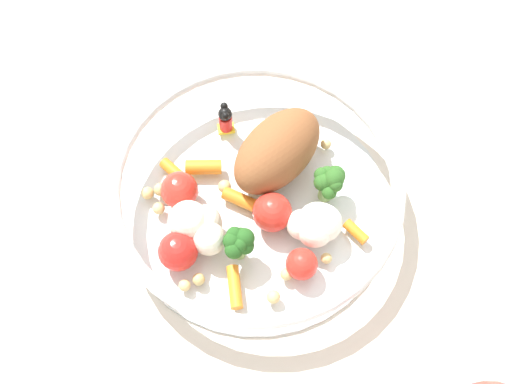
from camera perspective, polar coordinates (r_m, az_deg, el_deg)
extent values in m
plane|color=silver|center=(0.54, 1.22, -1.26)|extent=(2.40, 2.40, 0.00)
cylinder|color=white|center=(0.54, 0.00, -1.10)|extent=(0.23, 0.23, 0.01)
torus|color=white|center=(0.50, 0.00, 0.94)|extent=(0.24, 0.24, 0.01)
ellipsoid|color=brown|center=(0.53, 1.99, 3.83)|extent=(0.11, 0.10, 0.05)
cylinder|color=#7FAD5B|center=(0.50, -1.54, -5.36)|extent=(0.01, 0.01, 0.02)
sphere|color=#23561E|center=(0.49, -2.22, -4.54)|extent=(0.01, 0.01, 0.01)
sphere|color=#23561E|center=(0.49, -2.04, -5.33)|extent=(0.02, 0.02, 0.02)
sphere|color=#23561E|center=(0.48, -1.45, -4.88)|extent=(0.01, 0.01, 0.01)
sphere|color=#23561E|center=(0.49, -0.99, -4.99)|extent=(0.01, 0.01, 0.01)
sphere|color=#23561E|center=(0.49, -1.08, -4.29)|extent=(0.02, 0.02, 0.02)
sphere|color=#23561E|center=(0.49, -1.46, -4.09)|extent=(0.01, 0.01, 0.01)
sphere|color=#23561E|center=(0.49, -2.01, -3.97)|extent=(0.01, 0.01, 0.01)
cylinder|color=#7FAD5B|center=(0.53, 6.45, 0.10)|extent=(0.01, 0.01, 0.02)
sphere|color=#2D6023|center=(0.52, 6.12, 0.98)|extent=(0.01, 0.01, 0.01)
sphere|color=#2D6023|center=(0.51, 6.42, 0.61)|extent=(0.01, 0.01, 0.01)
sphere|color=#2D6023|center=(0.51, 6.78, 0.00)|extent=(0.01, 0.01, 0.01)
sphere|color=#2D6023|center=(0.51, 7.37, 0.66)|extent=(0.01, 0.01, 0.01)
sphere|color=#2D6023|center=(0.51, 7.20, 1.21)|extent=(0.02, 0.02, 0.02)
sphere|color=#2D6023|center=(0.52, 7.34, 1.52)|extent=(0.02, 0.02, 0.02)
sphere|color=#2D6023|center=(0.52, 6.59, 1.63)|extent=(0.01, 0.01, 0.01)
sphere|color=#2D6023|center=(0.52, 6.08, 1.57)|extent=(0.01, 0.01, 0.01)
sphere|color=silver|center=(0.50, -6.23, -2.68)|extent=(0.03, 0.03, 0.03)
sphere|color=silver|center=(0.50, -4.35, -4.33)|extent=(0.03, 0.03, 0.03)
sphere|color=silver|center=(0.51, -4.55, -2.97)|extent=(0.03, 0.03, 0.03)
sphere|color=silver|center=(0.51, -4.73, -2.67)|extent=(0.03, 0.03, 0.03)
sphere|color=white|center=(0.51, 4.24, -3.02)|extent=(0.03, 0.03, 0.03)
sphere|color=white|center=(0.50, 5.47, -3.49)|extent=(0.03, 0.03, 0.03)
sphere|color=white|center=(0.51, 5.98, -3.46)|extent=(0.02, 0.02, 0.02)
sphere|color=white|center=(0.51, 6.18, -2.86)|extent=(0.03, 0.03, 0.03)
sphere|color=white|center=(0.51, 5.94, -2.73)|extent=(0.03, 0.03, 0.03)
sphere|color=white|center=(0.51, 5.66, -2.74)|extent=(0.03, 0.03, 0.03)
cube|color=yellow|center=(0.57, -2.77, 5.88)|extent=(0.02, 0.01, 0.00)
cylinder|color=red|center=(0.56, -2.82, 6.44)|extent=(0.01, 0.01, 0.02)
sphere|color=black|center=(0.55, -2.88, 7.22)|extent=(0.01, 0.01, 0.01)
sphere|color=black|center=(0.54, -2.83, 7.03)|extent=(0.01, 0.01, 0.01)
sphere|color=black|center=(0.55, -2.97, 7.92)|extent=(0.01, 0.01, 0.01)
cylinder|color=orange|center=(0.52, 9.21, -3.64)|extent=(0.02, 0.02, 0.01)
cylinder|color=orange|center=(0.54, -4.86, 2.30)|extent=(0.03, 0.02, 0.01)
cylinder|color=orange|center=(0.57, 4.06, 6.46)|extent=(0.03, 0.02, 0.01)
cylinder|color=orange|center=(0.53, -1.23, -1.03)|extent=(0.04, 0.03, 0.01)
cylinder|color=orange|center=(0.50, -1.99, -8.77)|extent=(0.01, 0.04, 0.01)
cylinder|color=orange|center=(0.54, -7.38, 1.72)|extent=(0.03, 0.03, 0.01)
sphere|color=red|center=(0.50, -7.21, -5.44)|extent=(0.03, 0.03, 0.03)
sphere|color=red|center=(0.52, -7.10, 0.18)|extent=(0.03, 0.03, 0.03)
sphere|color=red|center=(0.51, 1.38, -1.90)|extent=(0.03, 0.03, 0.03)
sphere|color=red|center=(0.50, 4.23, -6.65)|extent=(0.03, 0.03, 0.03)
sphere|color=tan|center=(0.54, -9.98, -0.10)|extent=(0.01, 0.01, 0.01)
sphere|color=#D1B775|center=(0.49, 1.61, -9.65)|extent=(0.01, 0.01, 0.01)
sphere|color=#D1B775|center=(0.56, 6.47, 4.42)|extent=(0.01, 0.01, 0.01)
sphere|color=#D1B775|center=(0.53, -8.95, -1.97)|extent=(0.01, 0.01, 0.01)
sphere|color=#D1B775|center=(0.50, -6.61, -8.57)|extent=(0.01, 0.01, 0.01)
sphere|color=#D1B775|center=(0.53, -2.92, 0.50)|extent=(0.01, 0.01, 0.01)
sphere|color=tan|center=(0.54, -8.80, 0.23)|extent=(0.01, 0.01, 0.01)
sphere|color=#D1B775|center=(0.50, 2.84, -7.56)|extent=(0.01, 0.01, 0.01)
sphere|color=tan|center=(0.51, 6.51, -6.10)|extent=(0.01, 0.01, 0.01)
sphere|color=tan|center=(0.50, -5.32, -8.03)|extent=(0.01, 0.01, 0.01)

